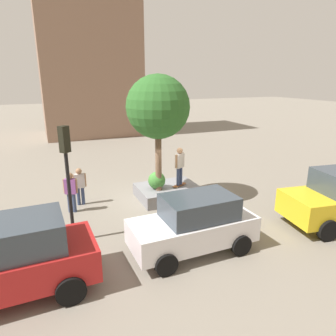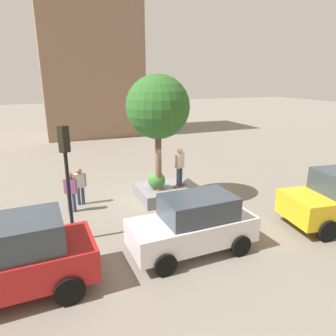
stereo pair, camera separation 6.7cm
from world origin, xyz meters
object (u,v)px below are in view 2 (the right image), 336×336
Objects in this scene: pedestrian_crossing at (80,184)px; police_car at (194,224)px; plaza_tree at (158,108)px; bystander_watching at (71,189)px; sedan_parked at (6,260)px; skateboard at (179,185)px; skateboarder at (180,164)px; traffic_light_corner at (66,164)px; planter_ledge at (168,192)px.

police_car is at bearing 118.59° from pedestrian_crossing.
bystander_watching is (3.80, -0.37, -3.27)m from plaza_tree.
pedestrian_crossing is (3.35, -1.04, -3.30)m from plaza_tree.
plaza_tree is at bearing -95.65° from police_car.
sedan_parked is 6.01m from pedestrian_crossing.
skateboarder reaches higher than skateboard.
sedan_parked is 1.13× the size of traffic_light_corner.
plaza_tree reaches higher than pedestrian_crossing.
traffic_light_corner is 3.72m from pedestrian_crossing.
skateboard is 0.48× the size of pedestrian_crossing.
bystander_watching is at bearing -3.39° from skateboard.
sedan_parked reaches higher than bystander_watching.
planter_ledge is at bearing -152.28° from traffic_light_corner.
skateboard is 0.18× the size of sedan_parked.
traffic_light_corner is (3.60, -2.18, 1.82)m from police_car.
skateboard is at bearing -108.87° from police_car.
skateboarder is at bearing -156.51° from traffic_light_corner.
traffic_light_corner is 3.08m from bystander_watching.
sedan_parked is 3.39m from traffic_light_corner.
skateboard is at bearing -156.51° from traffic_light_corner.
sedan_parked is (6.91, 4.51, 0.44)m from skateboard.
sedan_parked is (6.42, 4.72, 0.78)m from planter_ledge.
plaza_tree is 2.84× the size of skateboarder.
sedan_parked reaches higher than pedestrian_crossing.
skateboard is at bearing 176.61° from bystander_watching.
skateboarder is at bearing 157.67° from planter_ledge.
planter_ledge is 1.57× the size of skateboarder.
planter_ledge is 0.69× the size of traffic_light_corner.
police_car is at bearing 125.75° from bystander_watching.
police_car reaches higher than skateboard.
planter_ledge is 1.60× the size of bystander_watching.
police_car reaches higher than planter_ledge.
bystander_watching is (-0.23, -2.51, -1.77)m from traffic_light_corner.
police_car is 5.41m from sedan_parked.
skateboard is at bearing 167.75° from pedestrian_crossing.
skateboard is 0.20× the size of police_car.
traffic_light_corner is at bearing -31.15° from police_car.
skateboarder is at bearing 167.75° from pedestrian_crossing.
skateboarder reaches higher than sedan_parked.
skateboard is 0.20× the size of traffic_light_corner.
plaza_tree is 4.82m from pedestrian_crossing.
skateboard is 4.54m from pedestrian_crossing.
plaza_tree is at bearing 174.46° from bystander_watching.
bystander_watching is at bearing -54.25° from police_car.
bystander_watching is at bearing -5.54° from plaza_tree.
planter_ledge is 1.65× the size of pedestrian_crossing.
skateboarder is at bearing 176.61° from bystander_watching.
planter_ledge is 1.49m from skateboarder.
skateboard is at bearing 157.67° from planter_ledge.
plaza_tree is at bearing 26.02° from planter_ledge.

